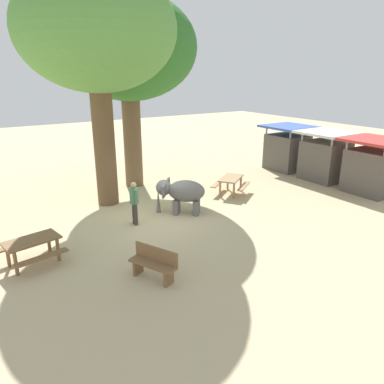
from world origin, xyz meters
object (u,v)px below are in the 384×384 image
(shade_tree_secondary, at_px, (96,32))
(person_handler, at_px, (134,200))
(picnic_table_far, at_px, (231,182))
(picnic_table_near, at_px, (32,246))
(elephant, at_px, (181,192))
(wooden_bench, at_px, (154,263))
(market_stall_blue, at_px, (287,150))
(shade_tree_main, at_px, (128,49))
(market_stall_red, at_px, (372,169))
(market_stall_white, at_px, (325,158))

(shade_tree_secondary, bearing_deg, person_handler, -0.14)
(picnic_table_far, bearing_deg, picnic_table_near, -22.58)
(elephant, height_order, picnic_table_far, elephant)
(wooden_bench, distance_m, market_stall_blue, 13.48)
(shade_tree_main, height_order, market_stall_red, shade_tree_main)
(shade_tree_secondary, bearing_deg, elephant, 36.28)
(shade_tree_main, distance_m, market_stall_white, 11.07)
(person_handler, distance_m, picnic_table_far, 5.28)
(person_handler, distance_m, wooden_bench, 3.91)
(person_handler, xyz_separation_m, picnic_table_far, (-0.86, 5.20, -0.36))
(person_handler, distance_m, market_stall_white, 10.73)
(person_handler, xyz_separation_m, market_stall_white, (-0.06, 10.73, 0.19))
(elephant, relative_size, market_stall_red, 0.74)
(market_stall_white, bearing_deg, market_stall_red, 0.00)
(market_stall_blue, bearing_deg, shade_tree_main, -102.58)
(elephant, bearing_deg, market_stall_blue, -123.07)
(shade_tree_main, relative_size, wooden_bench, 6.07)
(elephant, height_order, market_stall_white, market_stall_white)
(picnic_table_near, bearing_deg, elephant, 0.29)
(market_stall_red, bearing_deg, person_handler, -103.32)
(shade_tree_main, height_order, picnic_table_near, shade_tree_main)
(market_stall_blue, bearing_deg, market_stall_red, 0.00)
(picnic_table_near, height_order, picnic_table_far, same)
(market_stall_red, bearing_deg, picnic_table_far, -121.62)
(wooden_bench, distance_m, picnic_table_near, 3.68)
(person_handler, bearing_deg, elephant, 3.52)
(market_stall_red, bearing_deg, elephant, -106.33)
(person_handler, xyz_separation_m, market_stall_blue, (-2.66, 10.73, 0.19))
(shade_tree_main, bearing_deg, picnic_table_far, 39.99)
(shade_tree_main, height_order, market_stall_blue, shade_tree_main)
(picnic_table_near, bearing_deg, shade_tree_secondary, 35.18)
(elephant, bearing_deg, picnic_table_far, -125.05)
(wooden_bench, bearing_deg, market_stall_blue, -86.19)
(elephant, xyz_separation_m, picnic_table_near, (1.11, -5.73, -0.29))
(shade_tree_main, height_order, shade_tree_secondary, shade_tree_secondary)
(elephant, xyz_separation_m, wooden_bench, (3.73, -3.14, -0.40))
(picnic_table_near, relative_size, market_stall_white, 0.69)
(market_stall_white, bearing_deg, person_handler, -89.67)
(market_stall_blue, bearing_deg, picnic_table_near, -75.44)
(elephant, bearing_deg, wooden_bench, 89.93)
(picnic_table_far, relative_size, market_stall_blue, 0.82)
(person_handler, relative_size, shade_tree_secondary, 0.18)
(elephant, relative_size, wooden_bench, 1.30)
(shade_tree_main, relative_size, market_stall_blue, 3.47)
(picnic_table_far, bearing_deg, wooden_bench, 0.91)
(wooden_bench, relative_size, market_stall_white, 0.57)
(shade_tree_secondary, relative_size, market_stall_blue, 3.63)
(wooden_bench, distance_m, market_stall_white, 12.46)
(elephant, xyz_separation_m, person_handler, (0.02, -2.01, 0.07))
(elephant, bearing_deg, picnic_table_near, 50.99)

